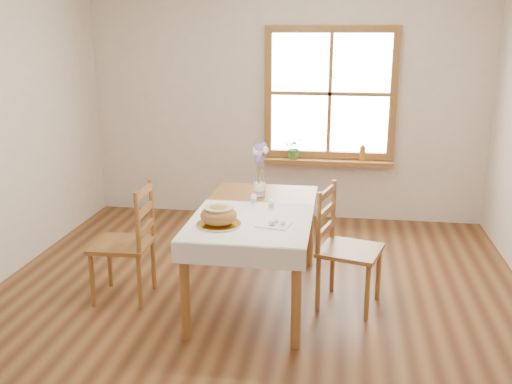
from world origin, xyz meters
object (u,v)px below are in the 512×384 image
(flower_vase, at_px, (260,190))
(bread_plate, at_px, (219,224))
(chair_right, at_px, (350,248))
(chair_left, at_px, (122,242))
(dining_table, at_px, (256,220))

(flower_vase, bearing_deg, bread_plate, -102.30)
(bread_plate, bearing_deg, chair_right, 22.22)
(chair_left, xyz_separation_m, bread_plate, (0.86, -0.26, 0.29))
(chair_left, bearing_deg, dining_table, 97.00)
(chair_left, distance_m, chair_right, 1.82)
(bread_plate, bearing_deg, dining_table, 64.45)
(bread_plate, height_order, flower_vase, flower_vase)
(chair_left, height_order, bread_plate, chair_left)
(bread_plate, bearing_deg, flower_vase, 77.70)
(chair_left, distance_m, bread_plate, 0.94)
(dining_table, relative_size, chair_right, 1.65)
(dining_table, distance_m, chair_left, 1.10)
(chair_left, height_order, chair_right, chair_right)
(dining_table, relative_size, bread_plate, 5.13)
(dining_table, relative_size, flower_vase, 14.17)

